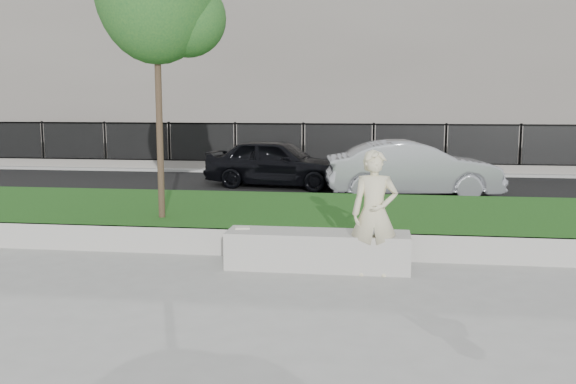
# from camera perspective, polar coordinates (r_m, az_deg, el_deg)

# --- Properties ---
(ground) EXTENTS (90.00, 90.00, 0.00)m
(ground) POSITION_cam_1_polar(r_m,az_deg,el_deg) (8.64, -3.97, -7.35)
(ground) COLOR gray
(ground) RESTS_ON ground
(grass_bank) EXTENTS (34.00, 4.00, 0.40)m
(grass_bank) POSITION_cam_1_polar(r_m,az_deg,el_deg) (11.47, -0.88, -2.43)
(grass_bank) COLOR #14370D
(grass_bank) RESTS_ON ground
(grass_kerb) EXTENTS (34.00, 0.08, 0.40)m
(grass_kerb) POSITION_cam_1_polar(r_m,az_deg,el_deg) (9.58, -2.69, -4.56)
(grass_kerb) COLOR #AAA89F
(grass_kerb) RESTS_ON ground
(street) EXTENTS (34.00, 7.00, 0.04)m
(street) POSITION_cam_1_polar(r_m,az_deg,el_deg) (16.88, 2.01, 0.37)
(street) COLOR black
(street) RESTS_ON ground
(far_pavement) EXTENTS (34.00, 3.00, 0.12)m
(far_pavement) POSITION_cam_1_polar(r_m,az_deg,el_deg) (21.33, 3.28, 2.10)
(far_pavement) COLOR gray
(far_pavement) RESTS_ON ground
(iron_fence) EXTENTS (32.00, 0.30, 1.50)m
(iron_fence) POSITION_cam_1_polar(r_m,az_deg,el_deg) (20.29, 3.05, 3.16)
(iron_fence) COLOR slate
(iron_fence) RESTS_ON far_pavement
(building_facade) EXTENTS (34.00, 10.00, 10.00)m
(building_facade) POSITION_cam_1_polar(r_m,az_deg,el_deg) (28.32, 4.57, 13.59)
(building_facade) COLOR slate
(building_facade) RESTS_ON ground
(stone_bench) EXTENTS (2.51, 0.63, 0.51)m
(stone_bench) POSITION_cam_1_polar(r_m,az_deg,el_deg) (8.89, 2.65, -5.18)
(stone_bench) COLOR #AAA89F
(stone_bench) RESTS_ON ground
(man) EXTENTS (0.63, 0.43, 1.66)m
(man) POSITION_cam_1_polar(r_m,az_deg,el_deg) (8.52, 7.69, -1.89)
(man) COLOR beige
(man) RESTS_ON ground
(book) EXTENTS (0.23, 0.19, 0.02)m
(book) POSITION_cam_1_polar(r_m,az_deg,el_deg) (9.06, -4.08, -3.20)
(book) COLOR beige
(book) RESTS_ON stone_bench
(car_dark) EXTENTS (3.97, 2.14, 1.28)m
(car_dark) POSITION_cam_1_polar(r_m,az_deg,el_deg) (16.85, -0.98, 2.62)
(car_dark) COLOR black
(car_dark) RESTS_ON street
(car_silver) EXTENTS (4.20, 1.99, 1.33)m
(car_silver) POSITION_cam_1_polar(r_m,az_deg,el_deg) (15.33, 11.05, 2.01)
(car_silver) COLOR #94979D
(car_silver) RESTS_ON street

